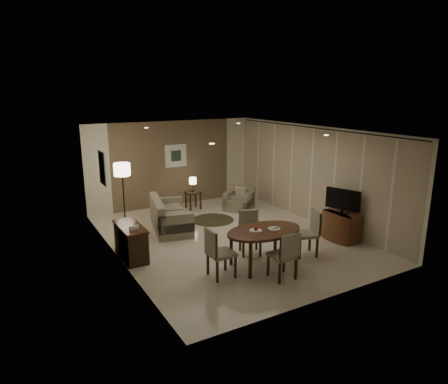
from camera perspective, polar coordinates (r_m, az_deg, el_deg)
room_shell at (r=10.12m, az=-0.56°, el=1.34°), size 5.50×7.00×2.70m
taupe_accent at (r=12.84m, az=-7.31°, el=4.04°), size 3.96×0.03×2.70m
curtain_wall at (r=11.35m, az=12.35°, el=2.29°), size 0.08×6.70×2.58m
curtain_rod at (r=11.15m, az=12.72°, el=8.93°), size 0.03×6.80×0.03m
art_back_frame at (r=12.82m, az=-6.89°, el=5.16°), size 0.72×0.03×0.72m
art_back_canvas at (r=12.80m, az=-6.87°, el=5.15°), size 0.34×0.01×0.34m
art_left_frame at (r=9.80m, az=-16.99°, el=3.26°), size 0.03×0.60×0.80m
art_left_canvas at (r=9.80m, az=-16.90°, el=3.27°), size 0.01×0.46×0.64m
downlight_nl at (r=7.32m, az=-1.75°, el=6.91°), size 0.10×0.10×0.01m
downlight_nr at (r=8.97m, az=14.39°, el=7.86°), size 0.10×0.10×0.01m
downlight_fl at (r=10.61m, az=-11.06°, el=9.00°), size 0.10×0.10×0.01m
downlight_fr at (r=11.81m, az=2.07°, el=9.78°), size 0.10×0.10×0.01m
console_desk at (r=9.13m, az=-13.15°, el=-6.93°), size 0.48×1.20×0.75m
telephone at (r=8.71m, az=-12.73°, el=-4.97°), size 0.20×0.14×0.09m
tv_cabinet at (r=10.38m, az=16.44°, el=-4.67°), size 0.48×0.90×0.70m
flat_tv at (r=10.17m, az=16.63°, el=-1.12°), size 0.36×0.85×0.60m
dining_table at (r=8.55m, az=5.70°, el=-7.94°), size 1.69×1.06×0.79m
chair_near at (r=8.03m, az=8.34°, el=-8.85°), size 0.49×0.49×0.98m
chair_far at (r=9.08m, az=3.77°, el=-5.92°), size 0.61×0.61×0.97m
chair_left at (r=7.99m, az=-0.38°, el=-8.67°), size 0.49×0.49×1.01m
chair_right at (r=9.18m, az=11.56°, el=-5.83°), size 0.63×0.63×1.02m
plate_a at (r=8.35m, az=4.56°, el=-5.50°), size 0.26×0.26×0.02m
plate_b at (r=8.49m, az=7.18°, el=-5.22°), size 0.26×0.26×0.02m
fruit_apple at (r=8.33m, az=4.57°, el=-5.16°), size 0.09×0.09×0.09m
napkin at (r=8.48m, az=7.19°, el=-5.07°), size 0.12×0.08×0.03m
round_rug at (r=11.51m, az=-1.61°, el=-3.99°), size 1.21×1.21×0.01m
sofa at (r=10.74m, az=-7.61°, el=-3.12°), size 1.96×1.29×0.85m
armchair at (r=12.39m, az=2.12°, el=-0.96°), size 1.09×1.10×0.71m
side_table at (r=12.54m, az=-4.43°, el=-1.18°), size 0.43×0.43×0.55m
table_lamp at (r=12.41m, az=-4.47°, el=1.16°), size 0.22×0.22×0.50m
floor_lamp at (r=11.17m, az=-14.15°, el=-0.38°), size 0.44×0.44×1.74m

